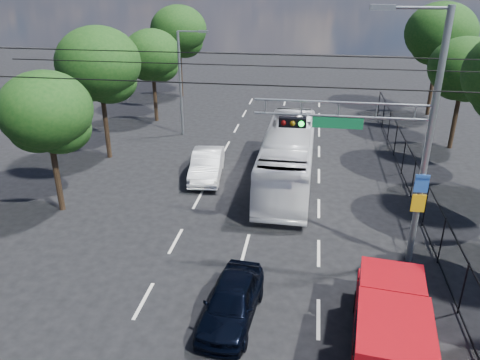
% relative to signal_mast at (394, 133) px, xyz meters
% --- Properties ---
extents(lane_markings, '(6.12, 38.00, 0.01)m').
position_rel_signal_mast_xyz_m(lane_markings, '(-5.28, 6.01, -5.24)').
color(lane_markings, beige).
rests_on(lane_markings, ground).
extents(signal_mast, '(6.43, 0.39, 9.50)m').
position_rel_signal_mast_xyz_m(signal_mast, '(0.00, 0.00, 0.00)').
color(signal_mast, slate).
rests_on(signal_mast, ground).
extents(streetlight_left, '(2.09, 0.22, 7.08)m').
position_rel_signal_mast_xyz_m(streetlight_left, '(-11.62, 14.01, -1.30)').
color(streetlight_left, slate).
rests_on(streetlight_left, ground).
extents(utility_wires, '(22.00, 5.04, 0.74)m').
position_rel_signal_mast_xyz_m(utility_wires, '(-5.28, 0.84, 1.99)').
color(utility_wires, black).
rests_on(utility_wires, ground).
extents(fence_right, '(0.06, 34.03, 2.00)m').
position_rel_signal_mast_xyz_m(fence_right, '(2.32, 4.18, -4.21)').
color(fence_right, black).
rests_on(fence_right, ground).
extents(tree_right_d, '(4.32, 4.32, 7.02)m').
position_rel_signal_mast_xyz_m(tree_right_d, '(6.13, 14.03, -0.39)').
color(tree_right_d, black).
rests_on(tree_right_d, ground).
extents(tree_right_e, '(5.28, 5.28, 8.58)m').
position_rel_signal_mast_xyz_m(tree_right_e, '(6.33, 22.03, 0.69)').
color(tree_right_e, black).
rests_on(tree_right_e, ground).
extents(tree_left_b, '(4.08, 4.08, 6.63)m').
position_rel_signal_mast_xyz_m(tree_left_b, '(-14.47, 2.03, -0.66)').
color(tree_left_b, black).
rests_on(tree_left_b, ground).
extents(tree_left_c, '(4.80, 4.80, 7.80)m').
position_rel_signal_mast_xyz_m(tree_left_c, '(-15.07, 9.03, 0.15)').
color(tree_left_c, black).
rests_on(tree_left_c, ground).
extents(tree_left_d, '(4.20, 4.20, 6.83)m').
position_rel_signal_mast_xyz_m(tree_left_d, '(-14.67, 17.03, -0.52)').
color(tree_left_d, black).
rests_on(tree_left_d, ground).
extents(tree_left_e, '(4.92, 4.92, 7.99)m').
position_rel_signal_mast_xyz_m(tree_left_e, '(-14.87, 25.03, 0.29)').
color(tree_left_e, black).
rests_on(tree_left_e, ground).
extents(red_pickup, '(2.58, 5.72, 2.06)m').
position_rel_signal_mast_xyz_m(red_pickup, '(-0.30, -5.25, -4.14)').
color(red_pickup, black).
rests_on(red_pickup, ground).
extents(navy_hatchback, '(1.93, 4.13, 1.37)m').
position_rel_signal_mast_xyz_m(navy_hatchback, '(-5.10, -4.40, -4.56)').
color(navy_hatchback, black).
rests_on(navy_hatchback, ground).
extents(white_bus, '(2.65, 10.78, 2.99)m').
position_rel_signal_mast_xyz_m(white_bus, '(-4.01, 6.87, -3.75)').
color(white_bus, white).
rests_on(white_bus, ground).
extents(white_van, '(2.04, 4.66, 1.49)m').
position_rel_signal_mast_xyz_m(white_van, '(-8.44, 6.89, -4.50)').
color(white_van, white).
rests_on(white_van, ground).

